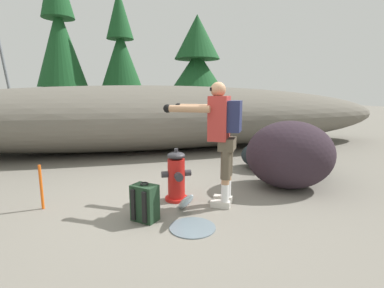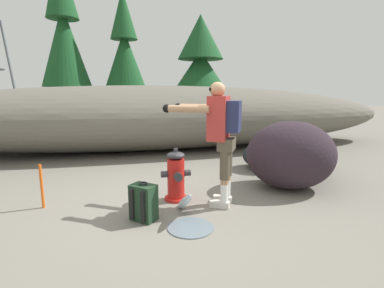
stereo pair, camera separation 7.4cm
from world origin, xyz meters
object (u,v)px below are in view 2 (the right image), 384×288
at_px(boulder_small, 297,152).
at_px(survey_stake, 42,186).
at_px(boulder_mid, 266,156).
at_px(utility_worker, 220,129).
at_px(fire_hydrant, 176,177).
at_px(spare_backpack, 144,203).
at_px(boulder_outlier, 307,156).
at_px(boulder_large, 291,155).

distance_m(boulder_small, survey_stake, 4.70).
distance_m(boulder_mid, boulder_small, 0.70).
bearing_deg(utility_worker, fire_hydrant, 0.32).
xyz_separation_m(fire_hydrant, spare_backpack, (-0.50, -0.55, -0.13)).
distance_m(fire_hydrant, boulder_outlier, 2.66).
xyz_separation_m(boulder_large, survey_stake, (-3.65, 0.04, -0.24)).
bearing_deg(survey_stake, boulder_outlier, 6.77).
height_order(utility_worker, survey_stake, utility_worker).
height_order(fire_hydrant, utility_worker, utility_worker).
height_order(boulder_large, boulder_small, boulder_large).
bearing_deg(boulder_mid, boulder_outlier, -50.90).
distance_m(boulder_large, boulder_outlier, 0.92).
xyz_separation_m(boulder_mid, boulder_outlier, (0.50, -0.62, 0.10)).
bearing_deg(survey_stake, spare_backpack, -27.97).
bearing_deg(boulder_mid, boulder_large, -99.89).
distance_m(spare_backpack, boulder_mid, 3.15).
distance_m(spare_backpack, boulder_outlier, 3.30).
bearing_deg(boulder_large, survey_stake, 179.34).
height_order(fire_hydrant, boulder_small, fire_hydrant).
distance_m(utility_worker, survey_stake, 2.47).
relative_size(fire_hydrant, utility_worker, 0.45).
height_order(spare_backpack, boulder_large, boulder_large).
height_order(spare_backpack, boulder_small, boulder_small).
bearing_deg(utility_worker, boulder_large, -132.76).
relative_size(boulder_large, boulder_small, 1.76).
relative_size(spare_backpack, survey_stake, 0.78).
height_order(boulder_small, survey_stake, boulder_small).
distance_m(boulder_mid, survey_stake, 4.02).
bearing_deg(boulder_mid, utility_worker, -134.35).
bearing_deg(survey_stake, boulder_mid, 16.41).
relative_size(spare_backpack, boulder_small, 0.60).
xyz_separation_m(boulder_large, boulder_mid, (0.21, 1.18, -0.27)).
relative_size(utility_worker, boulder_outlier, 1.84).
height_order(boulder_mid, survey_stake, survey_stake).
relative_size(boulder_large, boulder_mid, 1.49).
bearing_deg(survey_stake, boulder_large, -0.66).
relative_size(boulder_mid, boulder_small, 1.18).
xyz_separation_m(utility_worker, boulder_mid, (1.54, 1.58, -0.78)).
distance_m(fire_hydrant, survey_stake, 1.79).
relative_size(utility_worker, boulder_mid, 1.78).
bearing_deg(fire_hydrant, boulder_outlier, 14.08).
bearing_deg(spare_backpack, fire_hydrant, 1.36).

